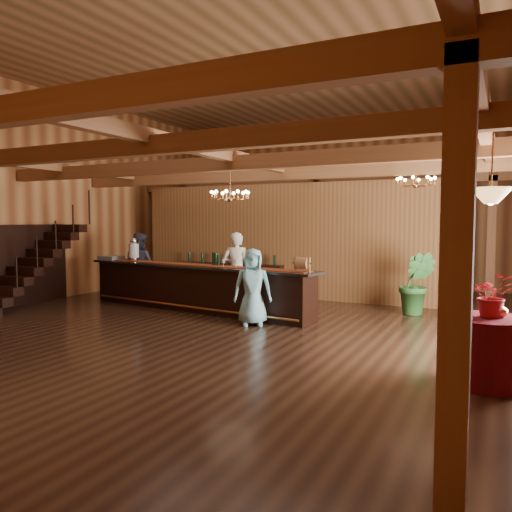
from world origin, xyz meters
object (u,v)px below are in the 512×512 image
at_px(bartender, 236,270).
at_px(guest, 253,287).
at_px(tasting_bar, 195,287).
at_px(raffle_drum, 302,263).
at_px(floor_plant, 417,283).
at_px(chandelier_right, 416,181).
at_px(staff_second, 139,266).
at_px(beverage_dispenser, 134,250).
at_px(pendant_lamp, 491,196).
at_px(backbar_shelf, 230,279).
at_px(chandelier_left, 230,195).
at_px(round_table, 486,351).

xyz_separation_m(bartender, guest, (1.26, -1.64, -0.14)).
xyz_separation_m(tasting_bar, raffle_drum, (2.83, -0.45, 0.70)).
bearing_deg(floor_plant, chandelier_right, -89.16).
relative_size(raffle_drum, staff_second, 0.19).
distance_m(beverage_dispenser, floor_plant, 7.00).
bearing_deg(bartender, beverage_dispenser, -8.15).
bearing_deg(staff_second, pendant_lamp, 157.11).
height_order(backbar_shelf, bartender, bartender).
bearing_deg(staff_second, chandelier_left, 158.99).
xyz_separation_m(raffle_drum, chandelier_right, (1.90, 1.68, 1.68)).
bearing_deg(bartender, backbar_shelf, -72.07).
bearing_deg(pendant_lamp, round_table, 0.00).
relative_size(chandelier_left, chandelier_right, 1.00).
xyz_separation_m(tasting_bar, round_table, (6.27, -2.83, -0.11)).
height_order(tasting_bar, chandelier_left, chandelier_left).
bearing_deg(raffle_drum, floor_plant, 48.35).
bearing_deg(round_table, guest, 156.07).
relative_size(raffle_drum, pendant_lamp, 0.38).
bearing_deg(bartender, staff_second, -15.54).
relative_size(tasting_bar, floor_plant, 4.56).
height_order(tasting_bar, guest, guest).
height_order(beverage_dispenser, backbar_shelf, beverage_dispenser).
bearing_deg(beverage_dispenser, backbar_shelf, 52.09).
bearing_deg(guest, raffle_drum, 1.51).
relative_size(chandelier_right, pendant_lamp, 0.89).
height_order(beverage_dispenser, round_table, beverage_dispenser).
height_order(tasting_bar, raffle_drum, raffle_drum).
bearing_deg(backbar_shelf, staff_second, -139.19).
xyz_separation_m(bartender, staff_second, (-2.95, -0.00, -0.03)).
bearing_deg(backbar_shelf, round_table, -41.97).
xyz_separation_m(chandelier_left, bartender, (-0.59, 1.34, -1.72)).
bearing_deg(bartender, guest, 112.09).
height_order(beverage_dispenser, chandelier_right, chandelier_right).
bearing_deg(chandelier_right, beverage_dispenser, -172.61).
bearing_deg(guest, pendant_lamp, -50.99).
bearing_deg(chandelier_right, guest, -142.09).
bearing_deg(raffle_drum, chandelier_right, 41.54).
relative_size(beverage_dispenser, staff_second, 0.34).
distance_m(tasting_bar, chandelier_left, 2.53).
bearing_deg(round_table, pendant_lamp, 0.00).
bearing_deg(raffle_drum, staff_second, 167.14).
height_order(bartender, floor_plant, bartender).
distance_m(raffle_drum, staff_second, 5.23).
height_order(guest, floor_plant, guest).
xyz_separation_m(raffle_drum, pendant_lamp, (3.44, -2.38, 1.16)).
bearing_deg(staff_second, round_table, 157.11).
height_order(chandelier_left, floor_plant, chandelier_left).
xyz_separation_m(tasting_bar, floor_plant, (4.73, 1.68, 0.16)).
bearing_deg(backbar_shelf, chandelier_left, -64.28).
height_order(backbar_shelf, chandelier_left, chandelier_left).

